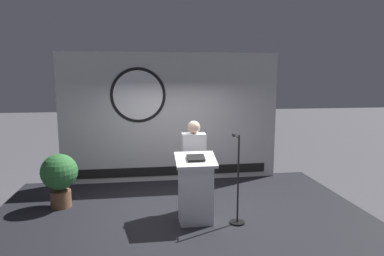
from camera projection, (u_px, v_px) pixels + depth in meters
ground_plane at (181, 228)px, 5.94m from camera, size 40.00×40.00×0.00m
stage_platform at (181, 219)px, 5.92m from camera, size 6.40×4.00×0.30m
banner_display at (170, 118)px, 7.48m from camera, size 4.80×0.12×2.84m
podium at (196, 190)px, 5.40m from camera, size 0.64×0.50×1.11m
speaker_person at (194, 165)px, 5.83m from camera, size 0.40×0.26×1.59m
microphone_stand at (237, 193)px, 5.39m from camera, size 0.24×0.46×1.44m
potted_plant at (59, 175)px, 6.02m from camera, size 0.64×0.64×0.97m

